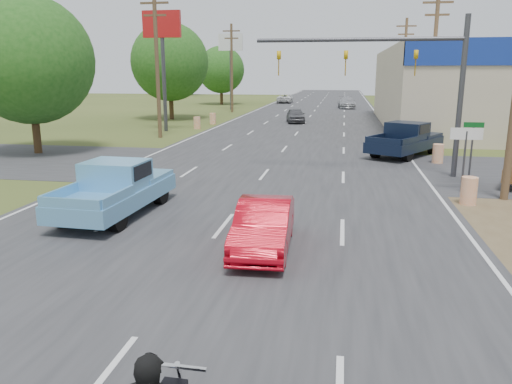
% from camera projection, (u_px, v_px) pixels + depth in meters
% --- Properties ---
extents(ground, '(200.00, 200.00, 0.00)m').
position_uv_depth(ground, '(102.00, 380.00, 7.66)').
color(ground, '#3B471C').
rests_on(ground, ground).
extents(main_road, '(15.00, 180.00, 0.02)m').
position_uv_depth(main_road, '(305.00, 123.00, 45.98)').
color(main_road, '#2D2D30').
rests_on(main_road, ground).
extents(cross_road, '(120.00, 10.00, 0.02)m').
position_uv_depth(cross_road, '(270.00, 167.00, 24.90)').
color(cross_road, '#2D2D30').
rests_on(cross_road, ground).
extents(utility_pole_2, '(2.00, 0.28, 10.00)m').
position_uv_depth(utility_pole_2, '(433.00, 62.00, 34.53)').
color(utility_pole_2, '#4C3823').
rests_on(utility_pole_2, ground).
extents(utility_pole_3, '(2.00, 0.28, 10.00)m').
position_uv_depth(utility_pole_3, '(404.00, 65.00, 51.78)').
color(utility_pole_3, '#4C3823').
rests_on(utility_pole_3, ground).
extents(utility_pole_5, '(2.00, 0.28, 10.00)m').
position_uv_depth(utility_pole_5, '(157.00, 62.00, 34.82)').
color(utility_pole_5, '#4C3823').
rests_on(utility_pole_5, ground).
extents(utility_pole_6, '(2.00, 0.28, 10.00)m').
position_uv_depth(utility_pole_6, '(232.00, 66.00, 57.81)').
color(utility_pole_6, '#4C3823').
rests_on(utility_pole_6, ground).
extents(tree_0, '(7.14, 7.14, 8.84)m').
position_uv_depth(tree_0, '(29.00, 60.00, 27.92)').
color(tree_0, '#422D19').
rests_on(tree_0, ground).
extents(tree_1, '(7.56, 7.56, 9.36)m').
position_uv_depth(tree_1, '(170.00, 62.00, 48.84)').
color(tree_1, '#422D19').
rests_on(tree_1, ground).
extents(tree_2, '(6.72, 6.72, 8.32)m').
position_uv_depth(tree_2, '(221.00, 70.00, 72.09)').
color(tree_2, '#422D19').
rests_on(tree_2, ground).
extents(tree_4, '(9.24, 9.24, 11.44)m').
position_uv_depth(tree_4, '(6.00, 59.00, 87.07)').
color(tree_4, '#422D19').
rests_on(tree_4, ground).
extents(tree_5, '(7.98, 7.98, 9.88)m').
position_uv_depth(tree_5, '(490.00, 65.00, 92.29)').
color(tree_5, '#422D19').
rests_on(tree_5, ground).
extents(tree_6, '(8.82, 8.82, 10.92)m').
position_uv_depth(tree_6, '(180.00, 63.00, 102.14)').
color(tree_6, '#422D19').
rests_on(tree_6, ground).
extents(barrel_0, '(0.56, 0.56, 1.00)m').
position_uv_depth(barrel_0, '(469.00, 191.00, 17.71)').
color(barrel_0, orange).
rests_on(barrel_0, ground).
extents(barrel_1, '(0.56, 0.56, 1.00)m').
position_uv_depth(barrel_1, '(438.00, 154.00, 25.78)').
color(barrel_1, orange).
rests_on(barrel_1, ground).
extents(barrel_2, '(0.56, 0.56, 1.00)m').
position_uv_depth(barrel_2, '(197.00, 123.00, 41.53)').
color(barrel_2, orange).
rests_on(barrel_2, ground).
extents(barrel_3, '(0.56, 0.56, 1.00)m').
position_uv_depth(barrel_3, '(213.00, 119.00, 45.31)').
color(barrel_3, orange).
rests_on(barrel_3, ground).
extents(pole_sign_left_near, '(3.00, 0.35, 9.20)m').
position_uv_depth(pole_sign_left_near, '(162.00, 38.00, 38.39)').
color(pole_sign_left_near, '#3F3F44').
rests_on(pole_sign_left_near, ground).
extents(pole_sign_left_far, '(3.00, 0.35, 9.20)m').
position_uv_depth(pole_sign_left_far, '(231.00, 51.00, 61.38)').
color(pole_sign_left_far, '#3F3F44').
rests_on(pole_sign_left_far, ground).
extents(lane_sign, '(1.20, 0.08, 2.52)m').
position_uv_depth(lane_sign, '(466.00, 144.00, 19.26)').
color(lane_sign, '#3F3F44').
rests_on(lane_sign, ground).
extents(street_name_sign, '(0.80, 0.08, 2.61)m').
position_uv_depth(street_name_sign, '(472.00, 146.00, 20.67)').
color(street_name_sign, '#3F3F44').
rests_on(street_name_sign, ground).
extents(signal_mast, '(9.12, 0.40, 7.00)m').
position_uv_depth(signal_mast, '(399.00, 68.00, 21.85)').
color(signal_mast, '#3F3F44').
rests_on(signal_mast, ground).
extents(red_convertible, '(1.55, 4.04, 1.31)m').
position_uv_depth(red_convertible, '(264.00, 226.00, 13.13)').
color(red_convertible, '#BA0817').
rests_on(red_convertible, ground).
extents(blue_pickup, '(2.31, 5.48, 1.79)m').
position_uv_depth(blue_pickup, '(117.00, 187.00, 16.47)').
color(blue_pickup, black).
rests_on(blue_pickup, ground).
extents(navy_pickup, '(4.80, 6.01, 1.89)m').
position_uv_depth(navy_pickup, '(407.00, 139.00, 28.08)').
color(navy_pickup, black).
rests_on(navy_pickup, ground).
extents(distant_car_grey, '(2.24, 4.17, 1.35)m').
position_uv_depth(distant_car_grey, '(296.00, 115.00, 46.57)').
color(distant_car_grey, '#4F5054').
rests_on(distant_car_grey, ground).
extents(distant_car_silver, '(2.48, 5.20, 1.46)m').
position_uv_depth(distant_car_silver, '(347.00, 103.00, 65.25)').
color(distant_car_silver, '#A5A5A9').
rests_on(distant_car_silver, ground).
extents(distant_car_white, '(2.32, 4.86, 1.34)m').
position_uv_depth(distant_car_white, '(285.00, 99.00, 76.59)').
color(distant_car_white, silver).
rests_on(distant_car_white, ground).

